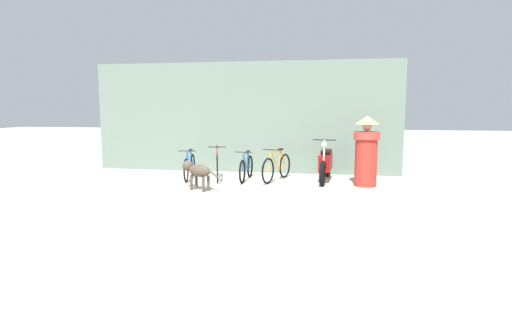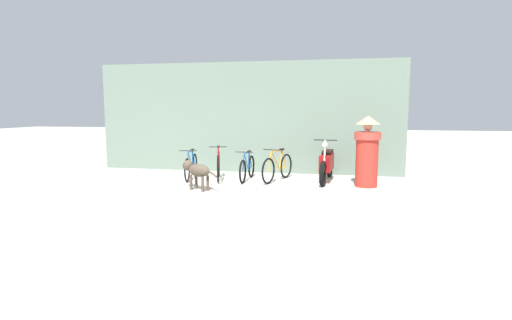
{
  "view_description": "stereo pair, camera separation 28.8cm",
  "coord_description": "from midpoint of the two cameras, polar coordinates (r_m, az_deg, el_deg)",
  "views": [
    {
      "loc": [
        2.45,
        -8.49,
        1.88
      ],
      "look_at": [
        0.78,
        1.05,
        0.65
      ],
      "focal_mm": 28.0,
      "sensor_mm": 36.0,
      "label": 1
    },
    {
      "loc": [
        2.73,
        -8.43,
        1.88
      ],
      "look_at": [
        0.78,
        1.05,
        0.65
      ],
      "focal_mm": 28.0,
      "sensor_mm": 36.0,
      "label": 2
    }
  ],
  "objects": [
    {
      "name": "stray_dog",
      "position": [
        9.43,
        -7.6,
        -1.46
      ],
      "size": [
        1.04,
        0.64,
        0.68
      ],
      "rotation": [
        0.0,
        0.0,
        2.66
      ],
      "color": "#4C3F33",
      "rests_on": "ground"
    },
    {
      "name": "bicycle_3",
      "position": [
        10.55,
        3.9,
        -1.07
      ],
      "size": [
        0.63,
        1.64,
        0.87
      ],
      "rotation": [
        0.0,
        0.0,
        -1.89
      ],
      "color": "black",
      "rests_on": "ground"
    },
    {
      "name": "ground_plane",
      "position": [
        9.04,
        -5.31,
        -4.79
      ],
      "size": [
        60.0,
        60.0,
        0.0
      ],
      "primitive_type": "plane",
      "color": "#B7B2A5"
    },
    {
      "name": "bicycle_0",
      "position": [
        11.04,
        -8.52,
        -0.86
      ],
      "size": [
        0.46,
        1.69,
        0.82
      ],
      "rotation": [
        0.0,
        0.0,
        -1.4
      ],
      "color": "black",
      "rests_on": "ground"
    },
    {
      "name": "shop_wall_back",
      "position": [
        12.01,
        -0.84,
        6.08
      ],
      "size": [
        9.21,
        0.2,
        3.27
      ],
      "color": "slate",
      "rests_on": "ground"
    },
    {
      "name": "bicycle_2",
      "position": [
        10.61,
        -0.48,
        -1.16
      ],
      "size": [
        0.46,
        1.57,
        0.8
      ],
      "rotation": [
        0.0,
        0.0,
        -1.59
      ],
      "color": "black",
      "rests_on": "ground"
    },
    {
      "name": "bicycle_1",
      "position": [
        10.79,
        -4.64,
        -0.75
      ],
      "size": [
        0.56,
        1.62,
        0.93
      ],
      "rotation": [
        0.0,
        0.0,
        -1.3
      ],
      "color": "black",
      "rests_on": "ground"
    },
    {
      "name": "motorcycle",
      "position": [
        10.61,
        10.82,
        -0.61
      ],
      "size": [
        0.58,
        2.03,
        1.13
      ],
      "rotation": [
        0.0,
        0.0,
        -1.67
      ],
      "color": "black",
      "rests_on": "ground"
    },
    {
      "name": "person_in_robes",
      "position": [
        10.1,
        16.38,
        1.3
      ],
      "size": [
        0.79,
        0.79,
        1.73
      ],
      "rotation": [
        0.0,
        0.0,
        2.84
      ],
      "color": "#B72D23",
      "rests_on": "ground"
    }
  ]
}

